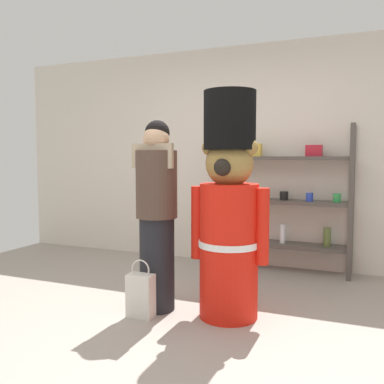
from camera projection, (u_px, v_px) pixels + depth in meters
ground_plane at (170, 329)px, 3.13m from camera, size 6.40×6.40×0.00m
back_wall at (248, 156)px, 5.05m from camera, size 6.40×0.12×2.60m
merchandise_shelf at (284, 199)px, 4.71m from camera, size 1.48×0.35×1.63m
teddy_bear_guard at (229, 212)px, 3.31m from camera, size 0.64×0.48×1.79m
person_shopper at (157, 213)px, 3.48m from camera, size 0.36×0.34×1.58m
shopping_bag at (141, 295)px, 3.36m from camera, size 0.21×0.12×0.47m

